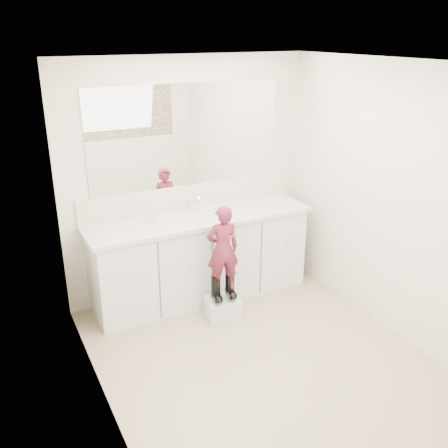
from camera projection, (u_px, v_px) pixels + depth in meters
floor at (262, 359)px, 4.23m from camera, size 3.00×3.00×0.00m
ceiling at (272, 63)px, 3.36m from camera, size 3.00×3.00×0.00m
wall_back at (188, 179)px, 5.04m from camera, size 2.60×0.00×2.60m
wall_front at (421, 325)px, 2.55m from camera, size 2.60×0.00×2.60m
wall_left at (96, 262)px, 3.24m from camera, size 0.00×3.00×3.00m
wall_right at (393, 203)px, 4.35m from camera, size 0.00×3.00×3.00m
vanity_cabinet at (201, 259)px, 5.09m from camera, size 2.20×0.55×0.85m
countertop at (201, 218)px, 4.92m from camera, size 2.28×0.58×0.04m
backsplash at (189, 197)px, 5.09m from camera, size 2.28×0.03×0.25m
mirror at (188, 136)px, 4.87m from camera, size 2.00×0.02×1.00m
dot_panel at (432, 243)px, 2.40m from camera, size 2.00×0.01×1.20m
faucet at (194, 207)px, 5.03m from camera, size 0.08×0.08×0.10m
cup at (227, 209)px, 4.95m from camera, size 0.14×0.14×0.10m
soap_bottle at (153, 214)px, 4.74m from camera, size 0.09×0.09×0.16m
step_stool at (223, 308)px, 4.82m from camera, size 0.35×0.30×0.20m
boot_left at (216, 289)px, 4.71m from camera, size 0.12×0.19×0.26m
boot_right at (230, 285)px, 4.77m from camera, size 0.12×0.19×0.26m
toddler at (223, 249)px, 4.60m from camera, size 0.34×0.25×0.84m
toothbrush at (231, 236)px, 4.55m from camera, size 0.14×0.03×0.06m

